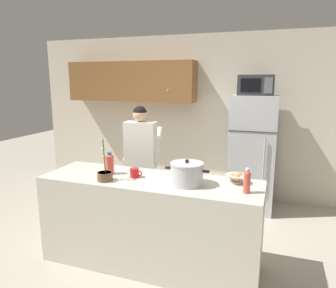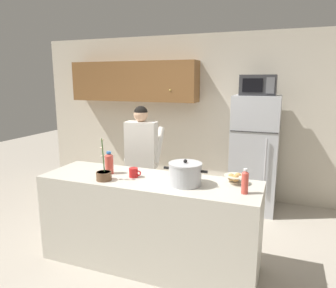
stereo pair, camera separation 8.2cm
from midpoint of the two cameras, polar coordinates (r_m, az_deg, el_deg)
The scene contains 12 objects.
ground_plane at distance 3.54m, azimuth -2.69°, elevation -20.67°, with size 14.00×14.00×0.00m, color #B2A899.
back_wall_unit at distance 5.22m, azimuth 4.60°, elevation 6.37°, with size 6.00×0.48×2.60m.
kitchen_island at distance 3.32m, azimuth -2.76°, elevation -13.94°, with size 2.21×0.68×0.92m, color beige.
refrigerator at distance 4.72m, azimuth 15.96°, elevation -1.71°, with size 0.64×0.68×1.68m.
microwave at distance 4.58m, azimuth 16.63°, elevation 10.23°, with size 0.48×0.37×0.28m.
person_near_pot at distance 4.09m, azimuth -4.23°, elevation -1.45°, with size 0.52×0.45×1.57m.
cooking_pot at distance 2.95m, azimuth 3.94°, elevation -5.43°, with size 0.43×0.31×0.25m.
coffee_mug at distance 3.20m, azimuth -5.52°, elevation -5.21°, with size 0.13×0.09×0.10m.
bread_bowl at distance 3.07m, azimuth 12.84°, elevation -6.12°, with size 0.21×0.21×0.10m.
bottle_near_edge at distance 3.34m, azimuth -9.97°, elevation -3.41°, with size 0.09×0.09×0.24m.
bottle_mid_counter at distance 2.81m, azimuth 14.65°, elevation -6.63°, with size 0.06×0.06×0.22m.
potted_orchid at distance 3.14m, azimuth -10.87°, elevation -5.44°, with size 0.15×0.15×0.42m.
Camera 2 is at (1.25, -2.72, 1.89)m, focal length 33.48 mm.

